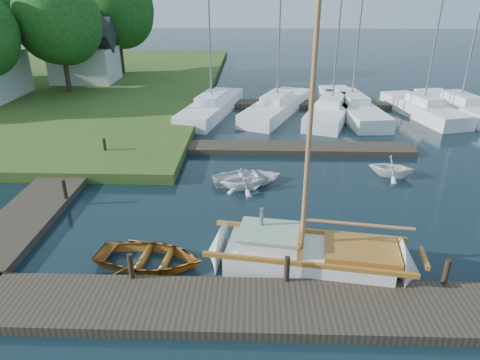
{
  "coord_description": "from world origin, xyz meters",
  "views": [
    {
      "loc": [
        0.47,
        -15.1,
        8.07
      ],
      "look_at": [
        0.0,
        0.0,
        1.2
      ],
      "focal_mm": 32.0,
      "sensor_mm": 36.0,
      "label": 1
    }
  ],
  "objects_px": {
    "dinghy": "(149,255)",
    "tree_3": "(58,20)",
    "marina_boat_3": "(351,105)",
    "marina_boat_4": "(423,108)",
    "mooring_post_1": "(131,266)",
    "mooring_post_2": "(287,269)",
    "tender_b": "(244,178)",
    "marina_boat_2": "(332,109)",
    "mooring_post_5": "(105,146)",
    "marina_boat_1": "(277,105)",
    "marina_boat_5": "(460,106)",
    "sailboat": "(313,258)",
    "mooring_post_3": "(446,272)",
    "marina_boat_0": "(212,106)",
    "mooring_post_4": "(64,189)",
    "house_c": "(84,57)",
    "tender_c": "(247,176)",
    "tender_d": "(392,165)",
    "tree_7": "(116,9)"
  },
  "relations": [
    {
      "from": "dinghy",
      "to": "tree_3",
      "type": "height_order",
      "value": "tree_3"
    },
    {
      "from": "marina_boat_0",
      "to": "mooring_post_3",
      "type": "bearing_deg",
      "value": -142.81
    },
    {
      "from": "tree_3",
      "to": "marina_boat_4",
      "type": "bearing_deg",
      "value": -9.76
    },
    {
      "from": "mooring_post_1",
      "to": "marina_boat_2",
      "type": "relative_size",
      "value": 0.08
    },
    {
      "from": "tender_d",
      "to": "marina_boat_3",
      "type": "relative_size",
      "value": 0.19
    },
    {
      "from": "mooring_post_1",
      "to": "marina_boat_5",
      "type": "distance_m",
      "value": 26.07
    },
    {
      "from": "mooring_post_3",
      "to": "tender_d",
      "type": "distance_m",
      "value": 8.36
    },
    {
      "from": "mooring_post_4",
      "to": "marina_boat_4",
      "type": "xyz_separation_m",
      "value": [
        18.98,
        13.58,
        -0.12
      ]
    },
    {
      "from": "mooring_post_5",
      "to": "marina_boat_5",
      "type": "height_order",
      "value": "marina_boat_5"
    },
    {
      "from": "mooring_post_4",
      "to": "mooring_post_5",
      "type": "distance_m",
      "value": 5.0
    },
    {
      "from": "dinghy",
      "to": "marina_boat_4",
      "type": "height_order",
      "value": "marina_boat_4"
    },
    {
      "from": "marina_boat_3",
      "to": "tender_b",
      "type": "bearing_deg",
      "value": 143.58
    },
    {
      "from": "mooring_post_1",
      "to": "sailboat",
      "type": "bearing_deg",
      "value": 11.32
    },
    {
      "from": "marina_boat_0",
      "to": "tree_3",
      "type": "relative_size",
      "value": 1.16
    },
    {
      "from": "marina_boat_1",
      "to": "marina_boat_5",
      "type": "height_order",
      "value": "marina_boat_5"
    },
    {
      "from": "tender_d",
      "to": "tree_3",
      "type": "distance_m",
      "value": 26.14
    },
    {
      "from": "mooring_post_5",
      "to": "marina_boat_3",
      "type": "bearing_deg",
      "value": 32.86
    },
    {
      "from": "marina_boat_5",
      "to": "house_c",
      "type": "distance_m",
      "value": 29.77
    },
    {
      "from": "mooring_post_5",
      "to": "tree_3",
      "type": "bearing_deg",
      "value": 118.2
    },
    {
      "from": "sailboat",
      "to": "marina_boat_5",
      "type": "xyz_separation_m",
      "value": [
        12.27,
        18.09,
        0.23
      ]
    },
    {
      "from": "mooring_post_1",
      "to": "marina_boat_4",
      "type": "distance_m",
      "value": 23.87
    },
    {
      "from": "mooring_post_2",
      "to": "tree_3",
      "type": "bearing_deg",
      "value": 123.92
    },
    {
      "from": "marina_boat_1",
      "to": "tree_7",
      "type": "relative_size",
      "value": 1.09
    },
    {
      "from": "mooring_post_5",
      "to": "marina_boat_3",
      "type": "xyz_separation_m",
      "value": [
        14.25,
        9.2,
        -0.14
      ]
    },
    {
      "from": "mooring_post_1",
      "to": "marina_boat_5",
      "type": "bearing_deg",
      "value": 47.36
    },
    {
      "from": "mooring_post_4",
      "to": "house_c",
      "type": "bearing_deg",
      "value": 107.65
    },
    {
      "from": "marina_boat_5",
      "to": "tree_7",
      "type": "xyz_separation_m",
      "value": [
        -26.65,
        11.88,
        5.63
      ]
    },
    {
      "from": "mooring_post_1",
      "to": "mooring_post_2",
      "type": "relative_size",
      "value": 1.0
    },
    {
      "from": "marina_boat_3",
      "to": "marina_boat_4",
      "type": "bearing_deg",
      "value": -104.19
    },
    {
      "from": "mooring_post_4",
      "to": "mooring_post_5",
      "type": "relative_size",
      "value": 1.0
    },
    {
      "from": "mooring_post_4",
      "to": "marina_boat_1",
      "type": "relative_size",
      "value": 0.08
    },
    {
      "from": "mooring_post_5",
      "to": "marina_boat_1",
      "type": "relative_size",
      "value": 0.08
    },
    {
      "from": "tender_b",
      "to": "house_c",
      "type": "xyz_separation_m",
      "value": [
        -14.1,
        20.31,
        2.05
      ]
    },
    {
      "from": "marina_boat_1",
      "to": "tree_3",
      "type": "distance_m",
      "value": 17.42
    },
    {
      "from": "tender_b",
      "to": "marina_boat_0",
      "type": "height_order",
      "value": "marina_boat_0"
    },
    {
      "from": "mooring_post_2",
      "to": "marina_boat_2",
      "type": "relative_size",
      "value": 0.08
    },
    {
      "from": "mooring_post_1",
      "to": "tender_c",
      "type": "distance_m",
      "value": 8.08
    },
    {
      "from": "sailboat",
      "to": "marina_boat_3",
      "type": "height_order",
      "value": "marina_boat_3"
    },
    {
      "from": "mooring_post_1",
      "to": "dinghy",
      "type": "xyz_separation_m",
      "value": [
        0.25,
        1.06,
        -0.35
      ]
    },
    {
      "from": "house_c",
      "to": "tree_3",
      "type": "xyz_separation_m",
      "value": [
        0.0,
        -3.95,
        3.23
      ]
    },
    {
      "from": "mooring_post_2",
      "to": "marina_boat_4",
      "type": "relative_size",
      "value": 0.07
    },
    {
      "from": "mooring_post_1",
      "to": "marina_boat_3",
      "type": "height_order",
      "value": "marina_boat_3"
    },
    {
      "from": "tender_c",
      "to": "marina_boat_4",
      "type": "bearing_deg",
      "value": -60.03
    },
    {
      "from": "tender_b",
      "to": "dinghy",
      "type": "bearing_deg",
      "value": 143.31
    },
    {
      "from": "tender_c",
      "to": "tree_3",
      "type": "xyz_separation_m",
      "value": [
        -14.23,
        15.66,
        5.49
      ]
    },
    {
      "from": "tender_b",
      "to": "tender_c",
      "type": "xyz_separation_m",
      "value": [
        0.13,
        0.7,
        -0.21
      ]
    },
    {
      "from": "tree_3",
      "to": "marina_boat_2",
      "type": "bearing_deg",
      "value": -13.73
    },
    {
      "from": "mooring_post_4",
      "to": "sailboat",
      "type": "distance_m",
      "value": 10.18
    },
    {
      "from": "marina_boat_3",
      "to": "house_c",
      "type": "xyz_separation_m",
      "value": [
        -21.25,
        7.8,
        2.02
      ]
    },
    {
      "from": "mooring_post_3",
      "to": "marina_boat_0",
      "type": "xyz_separation_m",
      "value": [
        -8.38,
        18.61,
        -0.14
      ]
    }
  ]
}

